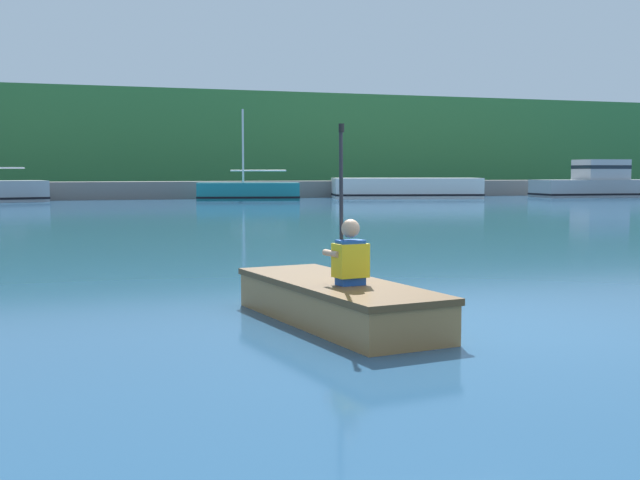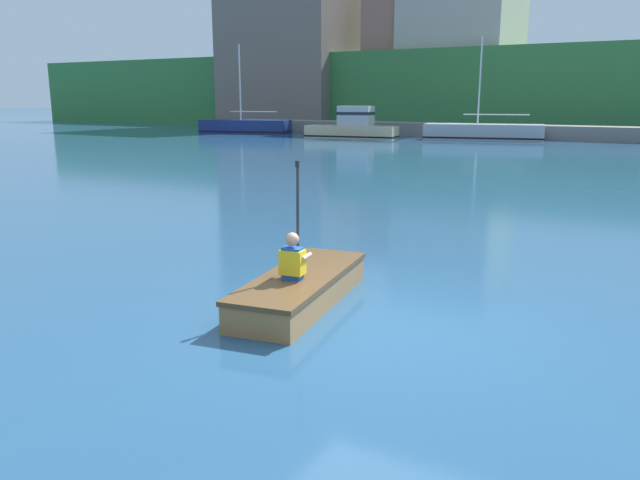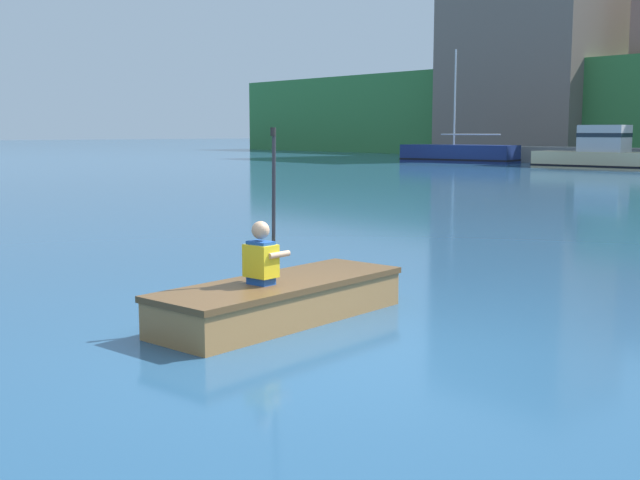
{
  "view_description": "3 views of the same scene",
  "coord_description": "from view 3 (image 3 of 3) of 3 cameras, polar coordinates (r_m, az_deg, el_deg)",
  "views": [
    {
      "loc": [
        -3.69,
        -6.81,
        1.43
      ],
      "look_at": [
        -1.22,
        0.76,
        0.75
      ],
      "focal_mm": 45.0,
      "sensor_mm": 36.0,
      "label": 1
    },
    {
      "loc": [
        2.81,
        -6.36,
        2.62
      ],
      "look_at": [
        -1.22,
        0.76,
        0.75
      ],
      "focal_mm": 35.0,
      "sensor_mm": 36.0,
      "label": 2
    },
    {
      "loc": [
        4.83,
        -4.43,
        1.84
      ],
      "look_at": [
        -1.22,
        0.76,
        0.75
      ],
      "focal_mm": 45.0,
      "sensor_mm": 36.0,
      "label": 3
    }
  ],
  "objects": [
    {
      "name": "waterfront_warehouse_left",
      "position": [
        60.14,
        14.97,
        14.16
      ],
      "size": [
        11.65,
        8.54,
        17.52
      ],
      "color": "#75665B",
      "rests_on": "ground"
    },
    {
      "name": "person_paddler",
      "position": [
        7.56,
        -4.17,
        -1.05
      ],
      "size": [
        0.39,
        0.37,
        1.47
      ],
      "color": "#1E4CA5",
      "rests_on": "rowboat_foreground"
    },
    {
      "name": "moored_boat_dock_east_end",
      "position": [
        41.18,
        19.24,
        5.82
      ],
      "size": [
        6.3,
        2.54,
        2.1
      ],
      "color": "#CCB789",
      "rests_on": "ground"
    },
    {
      "name": "ground_plane",
      "position": [
        6.81,
        1.87,
        -7.89
      ],
      "size": [
        300.0,
        300.0,
        0.0
      ],
      "primitive_type": "plane",
      "color": "navy"
    },
    {
      "name": "rowboat_foreground",
      "position": [
        7.85,
        -2.61,
        -4.07
      ],
      "size": [
        1.32,
        2.9,
        0.4
      ],
      "color": "#A3703D",
      "rests_on": "ground"
    },
    {
      "name": "moored_boat_dock_west_inner",
      "position": [
        47.43,
        9.85,
        6.05
      ],
      "size": [
        7.05,
        3.68,
        6.45
      ],
      "color": "navy",
      "rests_on": "ground"
    }
  ]
}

